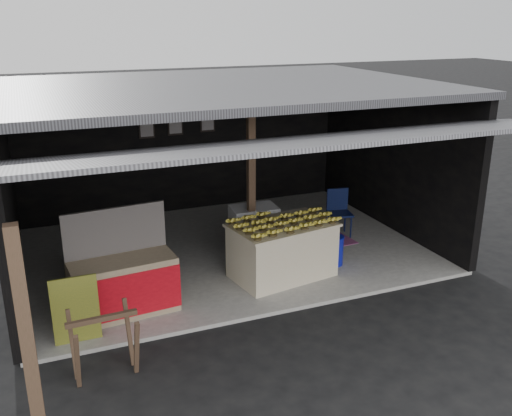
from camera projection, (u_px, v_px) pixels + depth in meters
name	position (u px, v px, depth m)	size (l,w,h in m)	color
ground	(281.00, 314.00, 8.23)	(80.00, 80.00, 0.00)	black
concrete_slab	(224.00, 250.00, 10.41)	(7.00, 5.00, 0.06)	gray
shophouse	(216.00, 135.00, 10.02)	(7.40, 7.29, 3.02)	black
banana_table	(282.00, 250.00, 9.17)	(1.77, 1.25, 0.90)	beige
banana_pile	(283.00, 219.00, 8.99)	(1.50, 0.90, 0.18)	gold
white_crate	(254.00, 231.00, 10.02)	(0.83, 0.59, 0.88)	white
neighbor_stall	(124.00, 283.00, 8.03)	(1.50, 0.78, 1.50)	#998466
green_signboard	(76.00, 310.00, 7.32)	(0.59, 0.04, 0.89)	black
sawhorse	(104.00, 339.00, 6.65)	(0.82, 0.74, 0.81)	#4F3627
water_barrel	(334.00, 251.00, 9.67)	(0.33, 0.33, 0.48)	#0D1390
plastic_chair	(339.00, 208.00, 10.93)	(0.50, 0.50, 0.89)	#091033
magenta_rug	(310.00, 241.00, 10.73)	(1.50, 1.00, 0.01)	#7C1B5F
picture_frames	(177.00, 125.00, 11.84)	(1.62, 0.04, 0.46)	black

